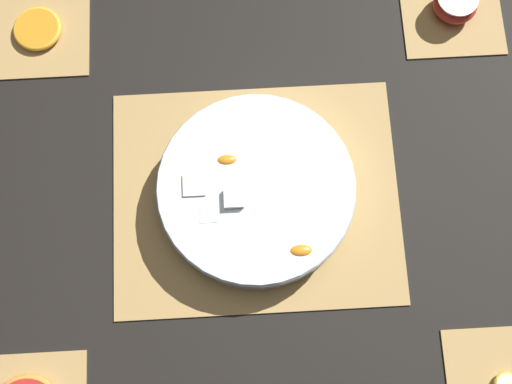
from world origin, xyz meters
name	(u,v)px	position (x,y,z in m)	size (l,w,h in m)	color
ground_plane	(256,197)	(0.00, 0.00, 0.00)	(6.00, 6.00, 0.00)	black
bamboo_mat_center	(256,196)	(0.00, 0.00, 0.00)	(0.43, 0.35, 0.01)	#A8844C
coaster_mat_far_left	(39,31)	(-0.33, 0.29, 0.00)	(0.16, 0.16, 0.01)	#A8844C
coaster_mat_far_right	(451,11)	(0.33, 0.29, 0.00)	(0.16, 0.16, 0.01)	#A8844C
fruit_salad_bowl	(256,190)	(0.00, 0.00, 0.04)	(0.29, 0.29, 0.06)	silver
apple_half	(455,4)	(0.33, 0.29, 0.03)	(0.07, 0.07, 0.04)	#B72D23
orange_slice_whole	(37,29)	(-0.33, 0.29, 0.01)	(0.08, 0.08, 0.01)	orange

